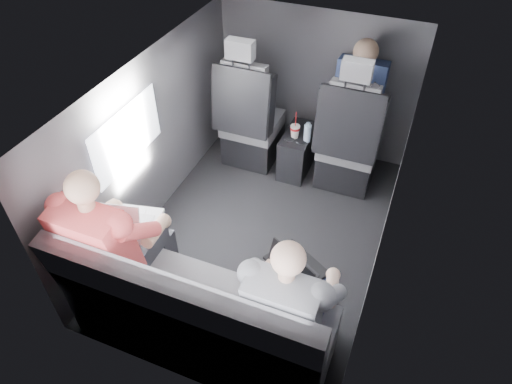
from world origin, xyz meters
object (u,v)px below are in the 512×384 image
at_px(water_bottle, 308,133).
at_px(passenger_rear_left, 115,242).
at_px(rear_bench, 198,317).
at_px(passenger_rear_right, 290,303).
at_px(center_console, 298,151).
at_px(front_seat_left, 250,125).
at_px(front_seat_right, 348,147).
at_px(passenger_front_right, 358,95).
at_px(laptop_black, 294,267).
at_px(soda_cup, 295,131).
at_px(laptop_white, 124,221).

distance_m(water_bottle, passenger_rear_left, 1.90).
height_order(rear_bench, passenger_rear_right, passenger_rear_right).
bearing_deg(center_console, front_seat_left, -174.93).
bearing_deg(center_console, front_seat_right, -5.07).
distance_m(front_seat_right, passenger_front_right, 0.44).
bearing_deg(laptop_black, center_console, 106.39).
bearing_deg(center_console, water_bottle, -40.65).
bearing_deg(passenger_rear_right, laptop_black, 104.23).
height_order(rear_bench, passenger_rear_left, passenger_rear_left).
distance_m(center_console, laptop_black, 1.75).
bearing_deg(front_seat_left, passenger_rear_left, -94.15).
distance_m(front_seat_left, rear_bench, 1.96).
distance_m(soda_cup, passenger_front_right, 0.60).
height_order(soda_cup, laptop_white, laptop_white).
distance_m(front_seat_right, rear_bench, 1.96).
height_order(soda_cup, water_bottle, soda_cup).
bearing_deg(rear_bench, laptop_white, 157.56).
height_order(front_seat_right, soda_cup, front_seat_right).
bearing_deg(water_bottle, passenger_rear_left, -111.09).
xyz_separation_m(center_console, passenger_rear_left, (-0.58, -1.85, 0.44)).
distance_m(rear_bench, soda_cup, 1.88).
bearing_deg(passenger_rear_left, rear_bench, -9.26).
xyz_separation_m(front_seat_left, passenger_rear_right, (0.98, -1.81, 0.21)).
height_order(front_seat_left, laptop_white, front_seat_left).
bearing_deg(front_seat_right, center_console, 174.93).
distance_m(soda_cup, passenger_rear_left, 1.87).
bearing_deg(front_seat_right, soda_cup, -175.94).
distance_m(front_seat_right, water_bottle, 0.36).
height_order(front_seat_right, passenger_rear_left, front_seat_right).
distance_m(laptop_white, passenger_front_right, 2.18).
xyz_separation_m(center_console, water_bottle, (0.10, -0.08, 0.28)).
height_order(front_seat_left, passenger_front_right, front_seat_left).
distance_m(water_bottle, laptop_white, 1.76).
relative_size(soda_cup, water_bottle, 1.41).
height_order(laptop_black, passenger_rear_right, passenger_rear_right).
bearing_deg(rear_bench, front_seat_right, 76.69).
relative_size(water_bottle, passenger_rear_left, 0.14).
xyz_separation_m(front_seat_right, center_console, (-0.45, 0.04, -0.20)).
xyz_separation_m(laptop_white, laptop_black, (1.11, 0.06, -0.01)).
height_order(front_seat_left, water_bottle, front_seat_left).
bearing_deg(rear_bench, water_bottle, 86.96).
bearing_deg(front_seat_right, rear_bench, -103.31).
xyz_separation_m(laptop_white, passenger_front_right, (1.06, 1.90, 0.11)).
bearing_deg(front_seat_right, front_seat_left, 180.00).
bearing_deg(soda_cup, laptop_black, -72.33).
distance_m(passenger_rear_right, passenger_front_right, 2.07).
xyz_separation_m(front_seat_right, passenger_rear_right, (0.08, -1.81, 0.21)).
xyz_separation_m(front_seat_right, passenger_rear_left, (-1.03, -1.81, 0.24)).
bearing_deg(passenger_rear_right, passenger_front_right, 92.90).
bearing_deg(rear_bench, front_seat_left, 103.31).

